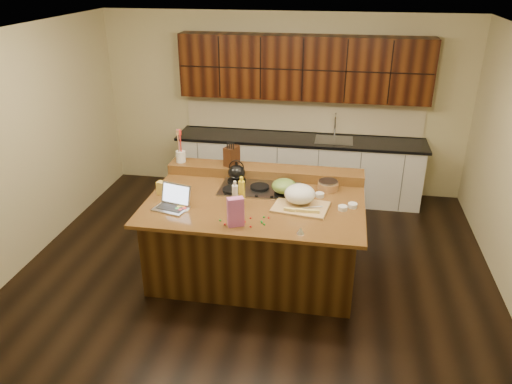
# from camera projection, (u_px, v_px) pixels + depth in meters

# --- Properties ---
(room) EXTENTS (5.52, 5.02, 2.72)m
(room) POSITION_uv_depth(u_px,v_px,m) (255.00, 164.00, 5.35)
(room) COLOR black
(room) RESTS_ON ground
(island) EXTENTS (2.40, 1.60, 0.92)m
(island) POSITION_uv_depth(u_px,v_px,m) (255.00, 236.00, 5.72)
(island) COLOR black
(island) RESTS_ON ground
(back_ledge) EXTENTS (2.40, 0.30, 0.12)m
(back_ledge) POSITION_uv_depth(u_px,v_px,m) (265.00, 172.00, 6.13)
(back_ledge) COLOR black
(back_ledge) RESTS_ON island
(cooktop) EXTENTS (0.92, 0.52, 0.05)m
(cooktop) POSITION_uv_depth(u_px,v_px,m) (260.00, 188.00, 5.79)
(cooktop) COLOR gray
(cooktop) RESTS_ON island
(back_counter) EXTENTS (3.70, 0.66, 2.40)m
(back_counter) POSITION_uv_depth(u_px,v_px,m) (301.00, 134.00, 7.45)
(back_counter) COLOR silver
(back_counter) RESTS_ON ground
(kettle) EXTENTS (0.21, 0.21, 0.19)m
(kettle) POSITION_uv_depth(u_px,v_px,m) (237.00, 172.00, 5.91)
(kettle) COLOR black
(kettle) RESTS_ON cooktop
(green_bowl) EXTENTS (0.36, 0.36, 0.16)m
(green_bowl) POSITION_uv_depth(u_px,v_px,m) (284.00, 186.00, 5.59)
(green_bowl) COLOR #5A7C31
(green_bowl) RESTS_ON cooktop
(laptop) EXTENTS (0.40, 0.35, 0.24)m
(laptop) POSITION_uv_depth(u_px,v_px,m) (173.00, 202.00, 5.35)
(laptop) COLOR #B7B7BC
(laptop) RESTS_ON island
(oil_bottle) EXTENTS (0.09, 0.09, 0.27)m
(oil_bottle) POSITION_uv_depth(u_px,v_px,m) (242.00, 193.00, 5.40)
(oil_bottle) COLOR gold
(oil_bottle) RESTS_ON island
(vinegar_bottle) EXTENTS (0.08, 0.08, 0.25)m
(vinegar_bottle) POSITION_uv_depth(u_px,v_px,m) (235.00, 196.00, 5.34)
(vinegar_bottle) COLOR silver
(vinegar_bottle) RESTS_ON island
(wooden_tray) EXTENTS (0.63, 0.50, 0.23)m
(wooden_tray) POSITION_uv_depth(u_px,v_px,m) (300.00, 197.00, 5.37)
(wooden_tray) COLOR tan
(wooden_tray) RESTS_ON island
(ramekin_a) EXTENTS (0.11, 0.11, 0.04)m
(ramekin_a) POSITION_uv_depth(u_px,v_px,m) (353.00, 205.00, 5.37)
(ramekin_a) COLOR white
(ramekin_a) RESTS_ON island
(ramekin_b) EXTENTS (0.12, 0.12, 0.04)m
(ramekin_b) POSITION_uv_depth(u_px,v_px,m) (320.00, 195.00, 5.61)
(ramekin_b) COLOR white
(ramekin_b) RESTS_ON island
(ramekin_c) EXTENTS (0.13, 0.13, 0.04)m
(ramekin_c) POSITION_uv_depth(u_px,v_px,m) (343.00, 208.00, 5.31)
(ramekin_c) COLOR white
(ramekin_c) RESTS_ON island
(strainer_bowl) EXTENTS (0.31, 0.31, 0.09)m
(strainer_bowl) POSITION_uv_depth(u_px,v_px,m) (328.00, 186.00, 5.78)
(strainer_bowl) COLOR #996B3F
(strainer_bowl) RESTS_ON island
(kitchen_timer) EXTENTS (0.09, 0.09, 0.07)m
(kitchen_timer) POSITION_uv_depth(u_px,v_px,m) (300.00, 230.00, 4.85)
(kitchen_timer) COLOR silver
(kitchen_timer) RESTS_ON island
(pink_bag) EXTENTS (0.18, 0.14, 0.30)m
(pink_bag) POSITION_uv_depth(u_px,v_px,m) (236.00, 212.00, 4.95)
(pink_bag) COLOR #B9579B
(pink_bag) RESTS_ON island
(candy_plate) EXTENTS (0.20, 0.20, 0.01)m
(candy_plate) POSITION_uv_depth(u_px,v_px,m) (181.00, 209.00, 5.33)
(candy_plate) COLOR white
(candy_plate) RESTS_ON island
(package_box) EXTENTS (0.13, 0.11, 0.15)m
(package_box) POSITION_uv_depth(u_px,v_px,m) (162.00, 188.00, 5.64)
(package_box) COLOR #E6C451
(package_box) RESTS_ON island
(utensil_crock) EXTENTS (0.15, 0.15, 0.14)m
(utensil_crock) POSITION_uv_depth(u_px,v_px,m) (181.00, 156.00, 6.24)
(utensil_crock) COLOR white
(utensil_crock) RESTS_ON back_ledge
(knife_block) EXTENTS (0.19, 0.23, 0.24)m
(knife_block) POSITION_uv_depth(u_px,v_px,m) (232.00, 156.00, 6.12)
(knife_block) COLOR black
(knife_block) RESTS_ON back_ledge
(gumdrop_0) EXTENTS (0.02, 0.02, 0.02)m
(gumdrop_0) POSITION_uv_depth(u_px,v_px,m) (251.00, 226.00, 4.97)
(gumdrop_0) COLOR red
(gumdrop_0) RESTS_ON island
(gumdrop_1) EXTENTS (0.02, 0.02, 0.02)m
(gumdrop_1) POSITION_uv_depth(u_px,v_px,m) (264.00, 217.00, 5.15)
(gumdrop_1) COLOR #198C26
(gumdrop_1) RESTS_ON island
(gumdrop_2) EXTENTS (0.02, 0.02, 0.02)m
(gumdrop_2) POSITION_uv_depth(u_px,v_px,m) (238.00, 226.00, 4.99)
(gumdrop_2) COLOR red
(gumdrop_2) RESTS_ON island
(gumdrop_3) EXTENTS (0.02, 0.02, 0.02)m
(gumdrop_3) POSITION_uv_depth(u_px,v_px,m) (240.00, 221.00, 5.08)
(gumdrop_3) COLOR #198C26
(gumdrop_3) RESTS_ON island
(gumdrop_4) EXTENTS (0.02, 0.02, 0.02)m
(gumdrop_4) POSITION_uv_depth(u_px,v_px,m) (251.00, 218.00, 5.13)
(gumdrop_4) COLOR red
(gumdrop_4) RESTS_ON island
(gumdrop_5) EXTENTS (0.02, 0.02, 0.02)m
(gumdrop_5) POSITION_uv_depth(u_px,v_px,m) (261.00, 221.00, 5.07)
(gumdrop_5) COLOR #198C26
(gumdrop_5) RESTS_ON island
(gumdrop_6) EXTENTS (0.02, 0.02, 0.02)m
(gumdrop_6) POSITION_uv_depth(u_px,v_px,m) (269.00, 218.00, 5.14)
(gumdrop_6) COLOR red
(gumdrop_6) RESTS_ON island
(gumdrop_7) EXTENTS (0.02, 0.02, 0.02)m
(gumdrop_7) POSITION_uv_depth(u_px,v_px,m) (220.00, 220.00, 5.09)
(gumdrop_7) COLOR #198C26
(gumdrop_7) RESTS_ON island
(gumdrop_8) EXTENTS (0.02, 0.02, 0.02)m
(gumdrop_8) POSITION_uv_depth(u_px,v_px,m) (225.00, 224.00, 5.01)
(gumdrop_8) COLOR red
(gumdrop_8) RESTS_ON island
(gumdrop_9) EXTENTS (0.02, 0.02, 0.02)m
(gumdrop_9) POSITION_uv_depth(u_px,v_px,m) (242.00, 221.00, 5.08)
(gumdrop_9) COLOR #198C26
(gumdrop_9) RESTS_ON island
(gumdrop_10) EXTENTS (0.02, 0.02, 0.02)m
(gumdrop_10) POSITION_uv_depth(u_px,v_px,m) (236.00, 220.00, 5.09)
(gumdrop_10) COLOR red
(gumdrop_10) RESTS_ON island
(gumdrop_11) EXTENTS (0.02, 0.02, 0.02)m
(gumdrop_11) POSITION_uv_depth(u_px,v_px,m) (264.00, 224.00, 5.01)
(gumdrop_11) COLOR #198C26
(gumdrop_11) RESTS_ON island
(gumdrop_12) EXTENTS (0.02, 0.02, 0.02)m
(gumdrop_12) POSITION_uv_depth(u_px,v_px,m) (245.00, 222.00, 5.06)
(gumdrop_12) COLOR red
(gumdrop_12) RESTS_ON island
(gumdrop_13) EXTENTS (0.02, 0.02, 0.02)m
(gumdrop_13) POSITION_uv_depth(u_px,v_px,m) (262.00, 223.00, 5.04)
(gumdrop_13) COLOR #198C26
(gumdrop_13) RESTS_ON island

